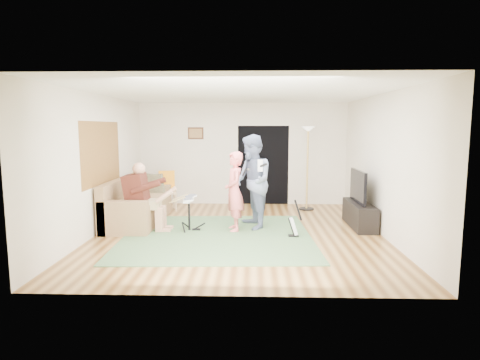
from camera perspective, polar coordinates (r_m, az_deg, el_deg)
name	(u,v)px	position (r m, az deg, el deg)	size (l,w,h in m)	color
floor	(239,233)	(7.96, -0.17, -7.48)	(6.00, 6.00, 0.00)	brown
walls	(239,164)	(7.72, -0.17, 2.24)	(5.50, 6.00, 2.70)	beige
ceiling	(239,93)	(7.72, -0.17, 12.27)	(6.00, 6.00, 0.00)	white
window_blinds	(102,153)	(8.46, -19.09, 3.64)	(2.05, 2.05, 0.00)	olive
doorway	(263,165)	(10.73, 3.31, 2.10)	(2.10, 2.10, 0.00)	black
picture_frame	(196,133)	(10.79, -6.32, 6.62)	(0.42, 0.03, 0.32)	#3F2314
area_rug	(217,236)	(7.71, -3.24, -7.94)	(3.53, 3.37, 0.02)	#45683F
sofa	(134,208)	(9.01, -14.84, -3.90)	(0.97, 2.35, 0.95)	olive
drummer	(146,204)	(8.24, -13.26, -3.37)	(0.89, 0.50, 1.37)	#4B1D15
drum_kit	(189,216)	(8.11, -7.25, -5.05)	(0.38, 0.68, 0.70)	black
singer	(234,192)	(7.95, -0.80, -1.66)	(0.58, 0.38, 1.59)	#F76B6D
microphone	(244,172)	(7.89, 0.64, 1.14)	(0.06, 0.06, 0.24)	black
guitarist	(252,182)	(8.13, 1.69, -0.26)	(0.93, 0.73, 1.92)	slate
guitar_held	(262,165)	(8.09, 3.12, 2.16)	(0.12, 0.60, 0.26)	white
guitar_spare	(294,226)	(7.69, 7.68, -6.53)	(0.26, 0.23, 0.71)	black
torchiere_lamp	(308,153)	(10.08, 9.60, 3.81)	(0.37, 0.37, 2.08)	black
dining_chair	(168,196)	(10.18, -10.17, -2.29)	(0.52, 0.55, 0.97)	tan
tv_cabinet	(359,215)	(8.75, 16.62, -4.75)	(0.40, 1.40, 0.50)	black
television	(358,186)	(8.63, 16.45, -0.86)	(0.06, 1.08, 0.67)	black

